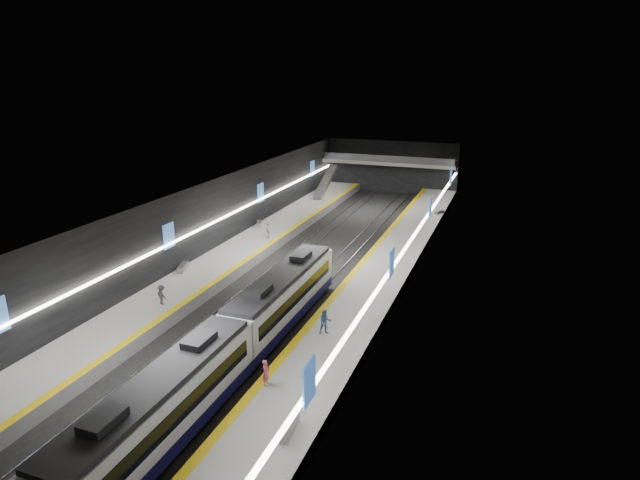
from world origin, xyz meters
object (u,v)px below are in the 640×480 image
at_px(passenger_right_a, 266,373).
at_px(passenger_left_b, 162,295).
at_px(train, 234,341).
at_px(passenger_left_a, 268,230).
at_px(escalator, 326,182).
at_px(bench_left_far, 259,224).
at_px(bench_right_far, 439,212).
at_px(bench_left_near, 183,267).
at_px(passenger_right_b, 325,322).
at_px(bench_right_near, 289,428).

height_order(passenger_right_a, passenger_left_b, passenger_right_a).
relative_size(train, passenger_left_a, 17.07).
bearing_deg(escalator, bench_left_far, -95.99).
bearing_deg(passenger_left_a, passenger_right_a, 24.73).
xyz_separation_m(escalator, passenger_right_a, (13.20, -47.07, -1.11)).
bearing_deg(passenger_right_a, bench_right_far, -7.49).
bearing_deg(bench_left_near, escalator, 68.40).
bearing_deg(passenger_right_a, train, 55.44).
height_order(train, bench_left_far, train).
height_order(bench_right_far, passenger_right_b, passenger_right_b).
bearing_deg(passenger_right_a, bench_left_near, 44.76).
xyz_separation_m(bench_left_near, passenger_right_a, (15.20, -14.13, 0.54)).
xyz_separation_m(bench_right_near, passenger_left_a, (-14.89, 28.83, 0.64)).
distance_m(bench_right_far, passenger_right_a, 42.17).
bearing_deg(passenger_right_b, bench_right_far, 57.51).
bearing_deg(bench_right_far, escalator, -176.17).
bearing_deg(bench_right_far, train, -79.47).
height_order(bench_left_near, passenger_left_a, passenger_left_a).
height_order(bench_right_far, passenger_left_b, passenger_left_b).
relative_size(train, passenger_right_b, 16.87).
distance_m(bench_right_near, passenger_right_b, 10.67).
xyz_separation_m(train, passenger_right_b, (4.28, 5.02, -0.31)).
xyz_separation_m(train, bench_right_near, (6.11, -5.47, -0.96)).
bearing_deg(passenger_left_b, passenger_right_b, -161.46).
height_order(bench_left_far, passenger_right_b, passenger_right_b).
bearing_deg(passenger_left_a, bench_right_near, 26.78).
height_order(bench_left_far, passenger_right_a, passenger_right_a).
bearing_deg(passenger_right_b, bench_right_near, -108.13).
xyz_separation_m(bench_left_far, bench_right_far, (18.87, 12.71, -0.02)).
distance_m(escalator, passenger_right_b, 42.52).
distance_m(bench_left_near, passenger_left_b, 7.50).
bearing_deg(bench_left_far, passenger_right_a, -86.65).
xyz_separation_m(passenger_left_a, passenger_left_b, (-0.42, -18.17, -0.09)).
distance_m(train, passenger_right_b, 6.60).
relative_size(bench_right_near, bench_right_far, 1.17).
height_order(bench_left_near, passenger_left_b, passenger_left_b).
relative_size(train, bench_left_near, 14.74).
distance_m(bench_right_far, passenger_right_b, 35.07).
xyz_separation_m(bench_left_near, passenger_left_a, (3.22, 11.24, 0.63)).
bearing_deg(bench_left_far, bench_right_near, -85.10).
distance_m(bench_right_near, passenger_left_b, 18.66).
bearing_deg(bench_right_near, escalator, 103.91).
xyz_separation_m(bench_left_far, passenger_left_a, (3.09, -3.91, 0.65)).
distance_m(train, bench_right_near, 8.26).
bearing_deg(bench_left_near, passenger_right_a, -61.05).
distance_m(train, escalator, 46.16).
xyz_separation_m(bench_right_far, passenger_left_a, (-15.78, -16.62, 0.67)).
bearing_deg(bench_right_near, bench_left_near, 132.06).
distance_m(bench_left_near, bench_right_far, 33.72).
xyz_separation_m(train, escalator, (-10.00, 45.06, 0.70)).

